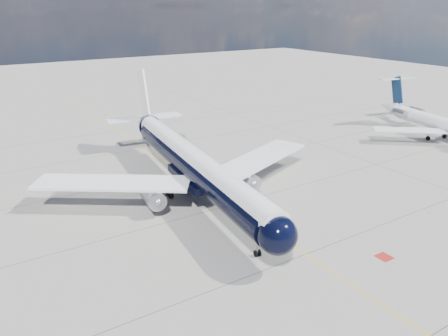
% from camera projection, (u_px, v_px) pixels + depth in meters
% --- Properties ---
extents(ground, '(320.00, 320.00, 0.00)m').
position_uv_depth(ground, '(167.00, 163.00, 75.36)').
color(ground, gray).
rests_on(ground, ground).
extents(taxiway_centerline, '(0.16, 160.00, 0.01)m').
position_uv_depth(taxiway_centerline, '(180.00, 172.00, 71.41)').
color(taxiway_centerline, gold).
rests_on(taxiway_centerline, ground).
extents(red_marking, '(1.60, 1.60, 0.01)m').
position_uv_depth(red_marking, '(384.00, 257.00, 47.20)').
color(red_marking, maroon).
rests_on(red_marking, ground).
extents(main_airliner, '(42.65, 52.23, 15.09)m').
position_uv_depth(main_airliner, '(191.00, 162.00, 61.81)').
color(main_airliner, black).
rests_on(main_airliner, ground).
extents(regional_jet, '(27.83, 32.42, 11.05)m').
position_uv_depth(regional_jet, '(435.00, 121.00, 88.54)').
color(regional_jet, white).
rests_on(regional_jet, ground).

